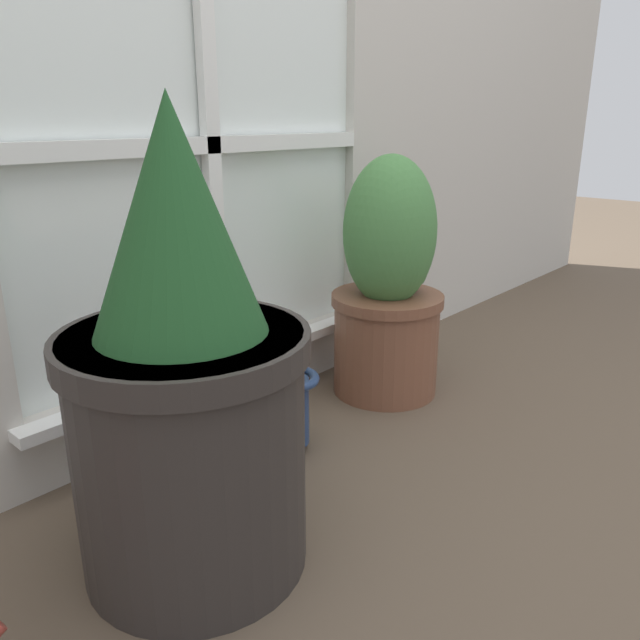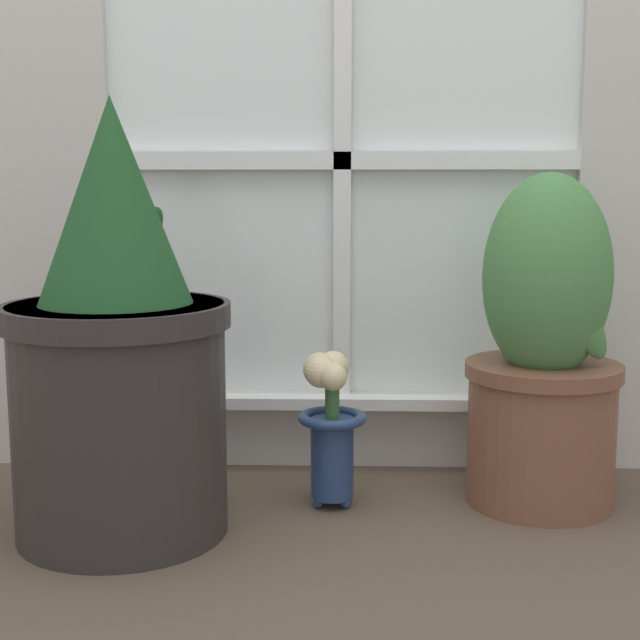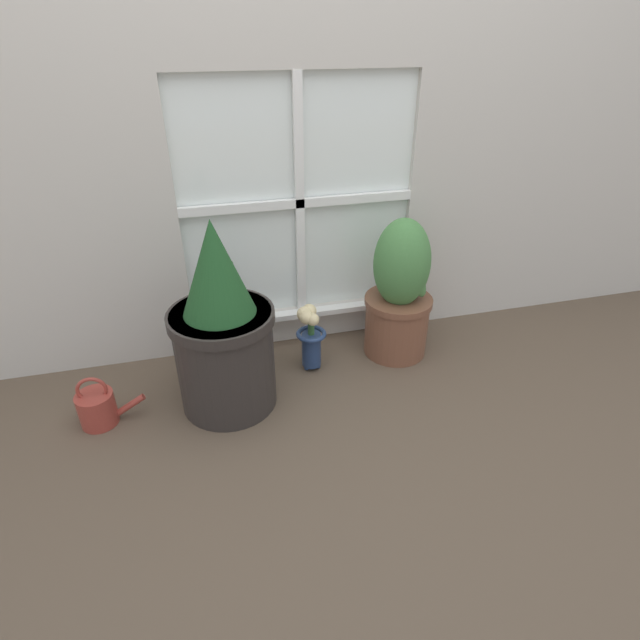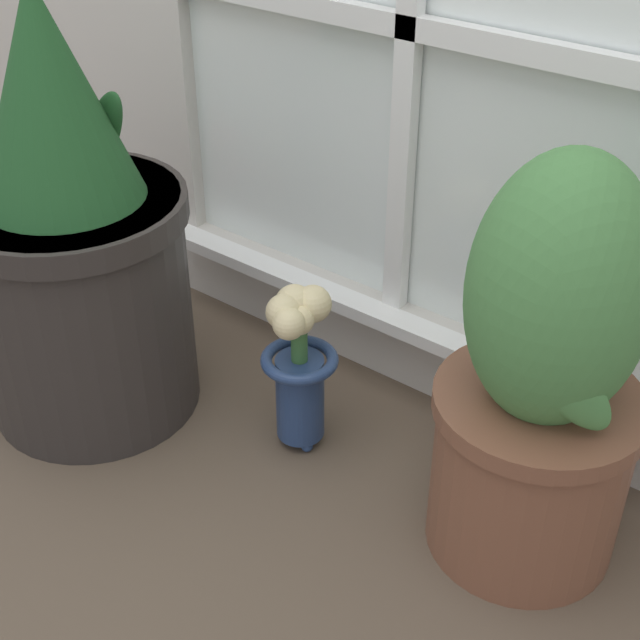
% 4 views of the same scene
% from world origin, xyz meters
% --- Properties ---
extents(ground_plane, '(10.00, 10.00, 0.00)m').
position_xyz_m(ground_plane, '(0.00, 0.00, 0.00)').
color(ground_plane, brown).
extents(potted_plant_left, '(0.38, 0.38, 0.74)m').
position_xyz_m(potted_plant_left, '(-0.38, 0.17, 0.32)').
color(potted_plant_left, '#2D2826').
rests_on(potted_plant_left, ground_plane).
extents(potted_plant_right, '(0.29, 0.29, 0.62)m').
position_xyz_m(potted_plant_right, '(0.38, 0.34, 0.28)').
color(potted_plant_right, brown).
rests_on(potted_plant_right, ground_plane).
extents(flower_vase, '(0.13, 0.13, 0.29)m').
position_xyz_m(flower_vase, '(-0.02, 0.31, 0.17)').
color(flower_vase, navy).
rests_on(flower_vase, ground_plane).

